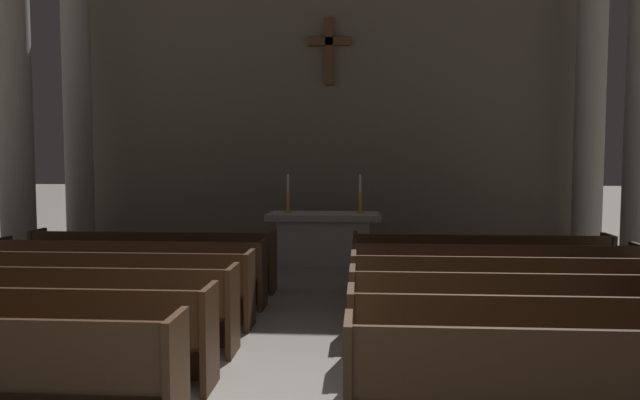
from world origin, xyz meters
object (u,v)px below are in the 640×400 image
(pew_right_row_2, at_px, (568,345))
(column_left_third, at_px, (14,86))
(pew_left_row_5, at_px, (130,273))
(candlestick_right, at_px, (360,200))
(pew_left_row_3, at_px, (60,307))
(altar, at_px, (324,237))
(candlestick_left, at_px, (288,200))
(pew_right_row_1, at_px, (616,389))
(column_left_fourth, at_px, (77,99))
(pew_left_row_6, at_px, (154,261))
(column_right_fourth, at_px, (590,96))
(pew_left_row_2, at_px, (8,334))
(pew_right_row_4, at_px, (512,294))
(pew_right_row_6, at_px, (480,264))
(pew_right_row_5, at_px, (494,277))
(pew_left_row_4, at_px, (100,288))
(pew_right_row_3, at_px, (536,316))

(pew_right_row_2, bearing_deg, column_left_third, 147.43)
(pew_left_row_5, bearing_deg, candlestick_right, 47.46)
(pew_left_row_3, distance_m, candlestick_right, 6.41)
(altar, height_order, candlestick_right, candlestick_right)
(pew_left_row_3, xyz_separation_m, candlestick_left, (1.82, 5.49, 0.78))
(pew_right_row_1, distance_m, altar, 7.88)
(column_left_third, distance_m, column_left_fourth, 2.37)
(pew_right_row_1, distance_m, candlestick_right, 7.72)
(pew_left_row_6, relative_size, pew_right_row_1, 1.00)
(column_right_fourth, xyz_separation_m, candlestick_right, (-4.59, -0.88, -2.06))
(column_left_fourth, bearing_deg, candlestick_right, -8.40)
(pew_left_row_2, height_order, candlestick_right, candlestick_right)
(column_left_third, relative_size, candlestick_left, 9.06)
(pew_right_row_4, bearing_deg, pew_right_row_6, 90.00)
(candlestick_right, bearing_deg, pew_right_row_5, -62.60)
(pew_left_row_5, distance_m, pew_right_row_2, 5.85)
(pew_left_row_4, height_order, column_left_third, column_left_third)
(column_left_fourth, distance_m, altar, 6.04)
(pew_left_row_2, bearing_deg, candlestick_right, 63.58)
(pew_left_row_4, distance_m, pew_right_row_6, 5.41)
(column_left_third, bearing_deg, column_right_fourth, 12.66)
(column_left_third, xyz_separation_m, candlestick_left, (4.59, 1.49, -2.06))
(pew_left_row_2, distance_m, pew_right_row_2, 5.04)
(pew_right_row_5, xyz_separation_m, column_right_fourth, (2.77, 4.39, 2.84))
(pew_left_row_2, xyz_separation_m, pew_left_row_3, (0.00, 0.99, 0.00))
(pew_left_row_2, height_order, pew_right_row_4, same)
(pew_right_row_1, bearing_deg, candlestick_right, 103.68)
(altar, bearing_deg, pew_left_row_6, -135.01)
(column_left_third, bearing_deg, pew_right_row_6, -7.50)
(pew_right_row_2, bearing_deg, pew_left_row_5, 149.47)
(column_left_third, distance_m, candlestick_left, 5.25)
(pew_right_row_5, relative_size, pew_right_row_6, 1.00)
(pew_left_row_5, distance_m, candlestick_right, 4.82)
(pew_right_row_6, bearing_deg, column_left_third, 172.50)
(pew_left_row_3, bearing_deg, pew_right_row_6, 30.53)
(pew_right_row_3, relative_size, pew_right_row_6, 1.00)
(column_right_fourth, bearing_deg, pew_right_row_4, -117.23)
(pew_left_row_2, distance_m, pew_right_row_3, 5.13)
(altar, bearing_deg, pew_left_row_5, -125.68)
(pew_left_row_5, bearing_deg, pew_left_row_4, -90.00)
(pew_left_row_3, relative_size, pew_left_row_4, 1.00)
(pew_left_row_4, bearing_deg, pew_right_row_3, -11.12)
(pew_right_row_1, bearing_deg, column_right_fourth, 71.66)
(pew_left_row_6, bearing_deg, pew_right_row_3, -30.53)
(pew_right_row_4, xyz_separation_m, candlestick_right, (-1.82, 4.50, 0.78))
(pew_right_row_1, relative_size, pew_right_row_5, 1.00)
(pew_right_row_6, bearing_deg, candlestick_right, 125.84)
(candlestick_right, bearing_deg, pew_right_row_4, -67.99)
(pew_right_row_3, height_order, pew_right_row_6, same)
(pew_left_row_3, height_order, altar, altar)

